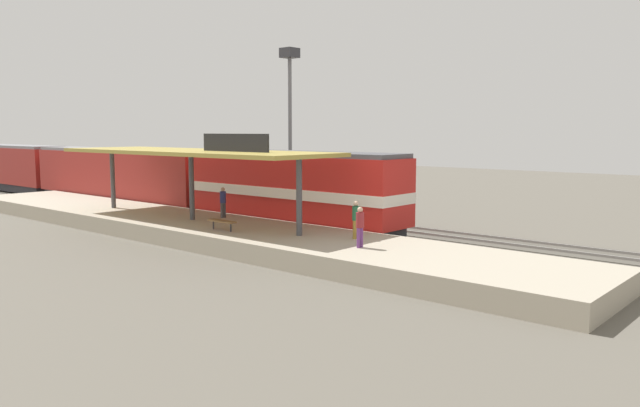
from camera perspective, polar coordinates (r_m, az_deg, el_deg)
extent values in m
plane|color=#5B564C|center=(39.32, -3.92, -1.74)|extent=(120.00, 120.00, 0.00)
cube|color=#4E4941|center=(37.94, -6.05, -2.04)|extent=(3.20, 110.00, 0.04)
cube|color=gray|center=(37.45, -6.85, -2.07)|extent=(0.10, 110.00, 0.16)
cube|color=gray|center=(38.42, -5.26, -1.83)|extent=(0.10, 110.00, 0.16)
cube|color=#4E4941|center=(41.18, -1.36, -1.32)|extent=(3.20, 110.00, 0.04)
cube|color=gray|center=(40.65, -2.05, -1.34)|extent=(0.10, 110.00, 0.16)
cube|color=gray|center=(41.70, -0.70, -1.13)|extent=(0.10, 110.00, 0.16)
cube|color=#A89E89|center=(34.94, -11.58, -2.18)|extent=(6.00, 44.00, 0.90)
cylinder|color=#47474C|center=(28.76, -1.92, 0.59)|extent=(0.28, 0.28, 3.60)
cylinder|color=#47474C|center=(34.67, -11.66, 1.50)|extent=(0.28, 0.28, 3.60)
cylinder|color=#47474C|center=(41.30, -18.44, 2.11)|extent=(0.28, 0.28, 3.60)
cube|color=#A38E3D|center=(34.56, -11.74, 4.64)|extent=(5.20, 18.00, 0.20)
cube|color=black|center=(31.76, -7.80, 5.54)|extent=(0.12, 4.80, 0.90)
cylinder|color=#333338|center=(30.28, -8.16, -2.20)|extent=(0.07, 0.07, 0.42)
cylinder|color=#333338|center=(31.27, -9.73, -1.95)|extent=(0.07, 0.07, 0.42)
cube|color=brown|center=(30.74, -8.97, -1.61)|extent=(0.44, 1.70, 0.08)
cube|color=#28282D|center=(35.56, -2.44, -1.80)|extent=(2.60, 13.60, 0.70)
cube|color=red|center=(35.32, -2.46, 1.58)|extent=(2.90, 14.40, 3.50)
cube|color=#4C4C51|center=(35.20, -2.47, 4.61)|extent=(2.78, 14.11, 0.24)
cube|color=silver|center=(35.34, -2.45, 1.15)|extent=(2.93, 14.43, 0.56)
cube|color=#28282D|center=(49.59, -17.74, 0.30)|extent=(2.60, 19.20, 0.70)
cube|color=maroon|center=(49.42, -17.83, 2.60)|extent=(2.90, 20.00, 3.30)
cube|color=slate|center=(49.33, -17.90, 4.65)|extent=(2.78, 19.60, 0.24)
cube|color=#28282D|center=(68.16, -26.90, 1.55)|extent=(2.60, 19.20, 0.70)
cube|color=maroon|center=(68.04, -26.99, 3.23)|extent=(2.90, 20.00, 3.30)
cube|color=slate|center=(67.97, -27.07, 4.72)|extent=(2.78, 19.60, 0.24)
cube|color=#28282D|center=(45.46, -7.12, 0.01)|extent=(2.50, 11.20, 0.70)
cube|color=#4C564C|center=(45.30, -7.15, 2.09)|extent=(2.80, 12.00, 2.60)
cube|color=#3D453D|center=(45.21, -7.17, 3.88)|extent=(2.69, 11.76, 0.24)
cylinder|color=slate|center=(46.12, -2.76, 6.37)|extent=(0.28, 0.28, 11.00)
cube|color=#333338|center=(46.46, -2.80, 13.60)|extent=(1.10, 1.10, 0.70)
cylinder|color=olive|center=(28.05, 3.18, -2.42)|extent=(0.16, 0.16, 0.84)
cylinder|color=olive|center=(28.19, 3.41, -2.37)|extent=(0.16, 0.16, 0.84)
cylinder|color=#23603D|center=(28.01, 3.31, -0.90)|extent=(0.34, 0.34, 0.64)
sphere|color=tan|center=(27.95, 3.31, -0.02)|extent=(0.23, 0.23, 0.23)
cylinder|color=#4C4C51|center=(35.23, -8.97, -0.62)|extent=(0.16, 0.16, 0.84)
cylinder|color=#4C4C51|center=(35.35, -8.74, -0.59)|extent=(0.16, 0.16, 0.84)
cylinder|color=navy|center=(35.21, -8.88, 0.59)|extent=(0.34, 0.34, 0.64)
sphere|color=tan|center=(35.16, -8.89, 1.29)|extent=(0.23, 0.23, 0.23)
cylinder|color=#663375|center=(25.95, 3.55, -3.16)|extent=(0.16, 0.16, 0.84)
cylinder|color=#663375|center=(26.09, 3.79, -3.11)|extent=(0.16, 0.16, 0.84)
cylinder|color=maroon|center=(25.90, 3.68, -1.52)|extent=(0.34, 0.34, 0.64)
sphere|color=tan|center=(25.84, 3.69, -0.57)|extent=(0.23, 0.23, 0.23)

